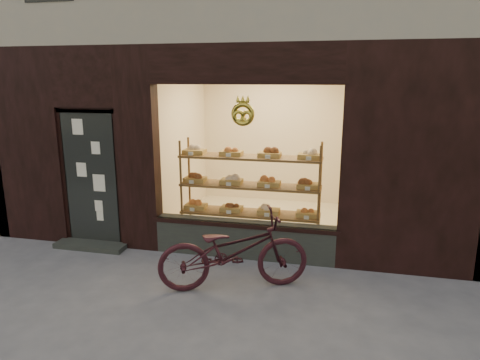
# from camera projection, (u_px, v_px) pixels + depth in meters

# --- Properties ---
(ground) EXTENTS (90.00, 90.00, 0.00)m
(ground) POSITION_uv_depth(u_px,v_px,m) (161.00, 331.00, 4.58)
(ground) COLOR #51535C
(display_shelf) EXTENTS (2.20, 0.45, 1.70)m
(display_shelf) POSITION_uv_depth(u_px,v_px,m) (250.00, 194.00, 6.70)
(display_shelf) COLOR #543220
(display_shelf) RESTS_ON ground
(bicycle) EXTENTS (2.03, 1.30, 1.01)m
(bicycle) POSITION_uv_depth(u_px,v_px,m) (234.00, 251.00, 5.41)
(bicycle) COLOR black
(bicycle) RESTS_ON ground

